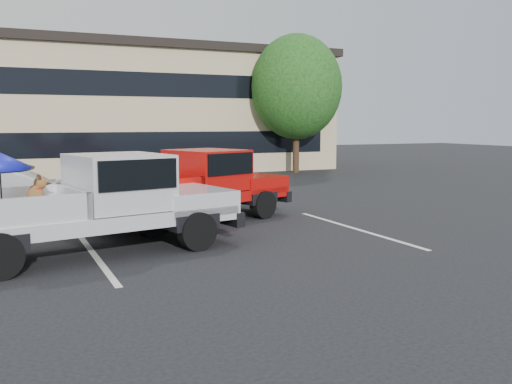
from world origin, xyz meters
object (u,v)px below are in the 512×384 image
tree_right (296,87)px  red_pickup (202,182)px  silver_pickup (107,198)px  silver_sedan (11,194)px  tree_back (188,90)px

tree_right → red_pickup: 14.78m
silver_pickup → silver_sedan: 4.74m
tree_right → silver_pickup: 18.48m
tree_right → red_pickup: size_ratio=1.18×
tree_right → silver_sedan: size_ratio=1.62×
tree_right → silver_pickup: (-11.70, -13.95, -3.16)m
red_pickup → tree_back: bearing=52.8°
silver_sedan → red_pickup: bearing=-106.8°
tree_back → silver_pickup: 23.85m
silver_pickup → silver_sedan: silver_pickup is taller
silver_pickup → red_pickup: bearing=31.4°
tree_back → silver_sedan: bearing=-120.5°
red_pickup → silver_sedan: bearing=136.8°
tree_back → silver_sedan: (-10.31, -17.50, -3.72)m
red_pickup → silver_sedan: size_ratio=1.37×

